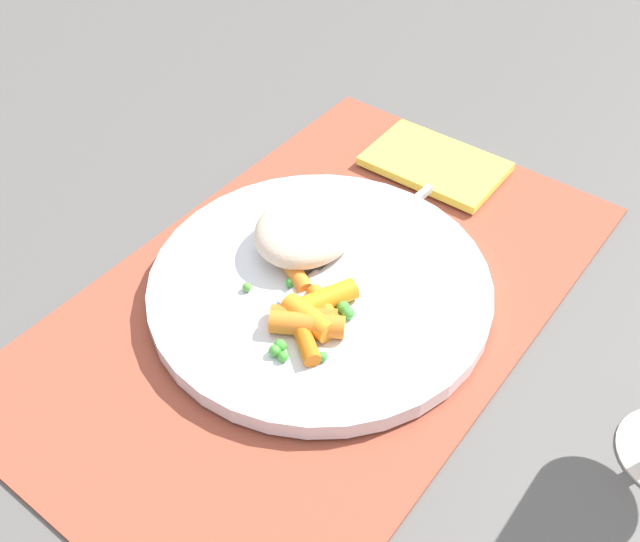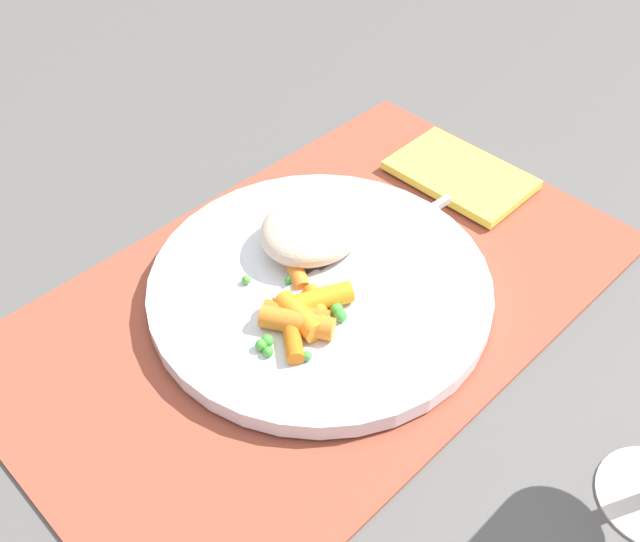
# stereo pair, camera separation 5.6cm
# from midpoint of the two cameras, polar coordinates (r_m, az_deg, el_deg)

# --- Properties ---
(ground_plane) EXTENTS (2.40, 2.40, 0.00)m
(ground_plane) POSITION_cam_midpoint_polar(r_m,az_deg,el_deg) (0.59, 2.73, -2.26)
(ground_plane) COLOR #565451
(placemat) EXTENTS (0.51, 0.31, 0.01)m
(placemat) POSITION_cam_midpoint_polar(r_m,az_deg,el_deg) (0.59, 2.74, -2.06)
(placemat) COLOR #9E4733
(placemat) RESTS_ON ground_plane
(plate) EXTENTS (0.27, 0.27, 0.01)m
(plate) POSITION_cam_midpoint_polar(r_m,az_deg,el_deg) (0.58, 2.77, -1.36)
(plate) COLOR white
(plate) RESTS_ON placemat
(rice_mound) EXTENTS (0.09, 0.08, 0.04)m
(rice_mound) POSITION_cam_midpoint_polar(r_m,az_deg,el_deg) (0.59, 2.19, 3.21)
(rice_mound) COLOR beige
(rice_mound) RESTS_ON plate
(carrot_portion) EXTENTS (0.09, 0.10, 0.02)m
(carrot_portion) POSITION_cam_midpoint_polar(r_m,az_deg,el_deg) (0.54, 1.61, -3.08)
(carrot_portion) COLOR orange
(carrot_portion) RESTS_ON plate
(pea_scatter) EXTENTS (0.08, 0.09, 0.01)m
(pea_scatter) POSITION_cam_midpoint_polar(r_m,az_deg,el_deg) (0.54, 1.81, -3.83)
(pea_scatter) COLOR green
(pea_scatter) RESTS_ON plate
(fork) EXTENTS (0.19, 0.02, 0.01)m
(fork) POSITION_cam_midpoint_polar(r_m,az_deg,el_deg) (0.59, 5.13, 0.84)
(fork) COLOR beige
(fork) RESTS_ON plate
(napkin) EXTENTS (0.08, 0.13, 0.01)m
(napkin) POSITION_cam_midpoint_polar(r_m,az_deg,el_deg) (0.71, 13.08, 7.18)
(napkin) COLOR #EAE54C
(napkin) RESTS_ON placemat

